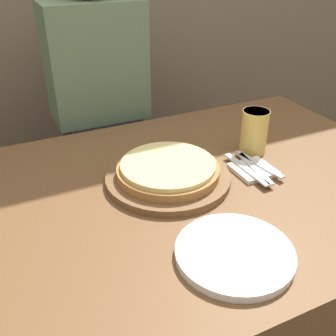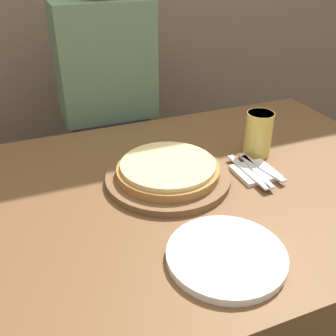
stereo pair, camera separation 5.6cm
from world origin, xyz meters
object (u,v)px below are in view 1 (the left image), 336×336
pizza_on_board (168,173)px  dinner_plate (234,253)px  fork (246,169)px  beer_glass (254,130)px  diner_person (102,131)px  dinner_knife (253,167)px  spoon (261,165)px

pizza_on_board → dinner_plate: bearing=-90.4°
dinner_plate → fork: size_ratio=1.28×
beer_glass → diner_person: bearing=122.1°
dinner_knife → dinner_plate: bearing=-132.1°
dinner_plate → diner_person: diner_person is taller
fork → diner_person: diner_person is taller
dinner_knife → diner_person: diner_person is taller
beer_glass → dinner_knife: 0.14m
beer_glass → spoon: beer_glass is taller
diner_person → dinner_plate: bearing=-88.8°
beer_glass → dinner_knife: (-0.07, -0.10, -0.06)m
dinner_knife → diner_person: bearing=112.5°
beer_glass → dinner_plate: size_ratio=0.54×
fork → dinner_knife: (0.03, -0.00, 0.00)m
pizza_on_board → beer_glass: size_ratio=2.51×
dinner_plate → dinner_knife: bearing=47.9°
beer_glass → diner_person: size_ratio=0.10×
pizza_on_board → diner_person: (-0.02, 0.57, -0.11)m
dinner_plate → dinner_knife: dinner_plate is taller
dinner_plate → dinner_knife: size_ratio=1.28×
pizza_on_board → dinner_knife: size_ratio=1.74×
dinner_plate → spoon: dinner_plate is taller
beer_glass → dinner_knife: bearing=-124.2°
dinner_knife → pizza_on_board: bearing=166.0°
beer_glass → diner_person: diner_person is taller
beer_glass → dinner_plate: bearing=-130.1°
pizza_on_board → fork: bearing=-15.6°
fork → diner_person: size_ratio=0.15×
dinner_knife → spoon: (0.03, 0.00, 0.00)m
pizza_on_board → beer_glass: (0.31, 0.04, 0.05)m
fork → spoon: bearing=-0.0°
fork → dinner_plate: bearing=-129.0°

